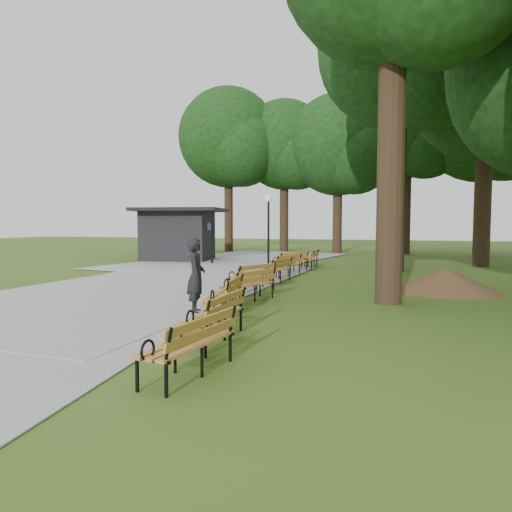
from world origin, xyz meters
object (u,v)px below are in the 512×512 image
(bench_5, at_px, (275,270))
(bench_1, at_px, (213,316))
(person, at_px, (196,276))
(bench_4, at_px, (251,277))
(lawn_tree_4, at_px, (487,84))
(lamp_post, at_px, (268,216))
(bench_0, at_px, (188,344))
(bench_2, at_px, (223,295))
(bench_6, at_px, (284,265))
(bench_8, at_px, (310,259))
(lawn_tree_2, at_px, (399,49))
(bench_7, at_px, (290,262))
(dirt_mound, at_px, (446,280))
(bench_3, at_px, (248,285))
(kiosk, at_px, (178,235))

(bench_5, bearing_deg, bench_1, 17.77)
(person, relative_size, bench_1, 0.93)
(bench_4, relative_size, lawn_tree_4, 0.15)
(lamp_post, height_order, bench_5, lamp_post)
(bench_0, distance_m, bench_5, 10.40)
(bench_2, height_order, lawn_tree_4, lawn_tree_4)
(bench_6, height_order, lawn_tree_4, lawn_tree_4)
(bench_4, height_order, bench_6, same)
(bench_1, height_order, bench_8, same)
(lawn_tree_2, bearing_deg, person, -109.80)
(bench_7, bearing_deg, lawn_tree_2, 143.34)
(bench_6, bearing_deg, bench_2, 24.21)
(bench_5, height_order, lawn_tree_2, lawn_tree_2)
(bench_1, xyz_separation_m, bench_5, (-1.12, 8.31, 0.00))
(bench_0, height_order, bench_7, same)
(bench_2, height_order, bench_5, same)
(lamp_post, relative_size, bench_1, 1.79)
(bench_4, bearing_deg, bench_7, -154.48)
(bench_0, relative_size, bench_4, 1.00)
(bench_1, relative_size, lawn_tree_4, 0.15)
(person, xyz_separation_m, bench_8, (0.38, 11.73, -0.44))
(dirt_mound, relative_size, bench_3, 1.44)
(bench_2, relative_size, lawn_tree_2, 0.14)
(bench_5, distance_m, lawn_tree_2, 11.42)
(kiosk, distance_m, bench_0, 20.47)
(kiosk, relative_size, dirt_mound, 1.71)
(dirt_mound, relative_size, bench_5, 1.44)
(bench_5, relative_size, lawn_tree_2, 0.14)
(dirt_mound, distance_m, bench_0, 10.34)
(person, height_order, bench_3, person)
(kiosk, bearing_deg, bench_6, -47.26)
(lamp_post, distance_m, lawn_tree_2, 9.11)
(person, bearing_deg, bench_7, -20.01)
(bench_0, bearing_deg, kiosk, -145.27)
(bench_6, xyz_separation_m, bench_7, (-0.17, 1.82, 0.00))
(person, bearing_deg, bench_8, -22.57)
(person, distance_m, dirt_mound, 7.95)
(bench_8, distance_m, lawn_tree_4, 11.77)
(lamp_post, bearing_deg, bench_0, -78.12)
(person, xyz_separation_m, lawn_tree_4, (8.15, 15.01, 7.76))
(bench_4, bearing_deg, kiosk, -119.77)
(dirt_mound, xyz_separation_m, bench_2, (-5.20, -5.27, 0.07))
(lamp_post, relative_size, bench_8, 1.79)
(person, xyz_separation_m, bench_1, (1.35, -2.19, -0.44))
(kiosk, bearing_deg, bench_0, -72.25)
(kiosk, height_order, bench_0, kiosk)
(kiosk, relative_size, bench_3, 2.46)
(lawn_tree_4, bearing_deg, lawn_tree_2, -140.04)
(person, relative_size, bench_5, 0.93)
(bench_0, bearing_deg, person, -149.16)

